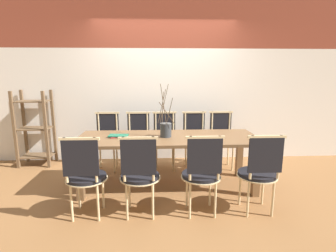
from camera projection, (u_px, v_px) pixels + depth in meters
ground_plane at (168, 186)px, 3.72m from camera, size 16.00×16.00×0.00m
wall_rear at (164, 72)px, 4.68m from camera, size 12.00×0.06×3.20m
dining_table at (168, 143)px, 3.59m from camera, size 2.45×0.90×0.73m
chair_near_leftend at (85, 174)px, 2.83m from camera, size 0.45×0.45×0.95m
chair_near_left at (140, 173)px, 2.86m from camera, size 0.45×0.45×0.95m
chair_near_center at (202, 172)px, 2.89m from camera, size 0.45×0.45×0.95m
chair_near_right at (259, 171)px, 2.92m from camera, size 0.45×0.45×0.95m
chair_far_leftend at (107, 139)px, 4.32m from camera, size 0.45×0.45×0.95m
chair_far_left at (138, 139)px, 4.34m from camera, size 0.45×0.45×0.95m
chair_far_center at (165, 139)px, 4.36m from camera, size 0.45×0.45×0.95m
chair_far_right at (195, 138)px, 4.39m from camera, size 0.45×0.45×0.95m
chair_far_rightend at (222, 138)px, 4.41m from camera, size 0.45×0.45×0.95m
vase_centerpiece at (166, 129)px, 3.56m from camera, size 0.23×0.23×0.72m
book_stack at (118, 136)px, 3.57m from camera, size 0.27×0.20×0.03m
shelving_rack at (35, 129)px, 4.51m from camera, size 0.55×0.39×1.30m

